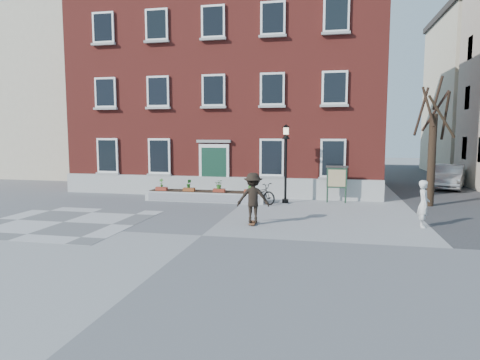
% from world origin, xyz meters
% --- Properties ---
extents(ground, '(100.00, 100.00, 0.00)m').
position_xyz_m(ground, '(0.00, 0.00, 0.00)').
color(ground, gray).
rests_on(ground, ground).
extents(checker_patch, '(6.00, 6.00, 0.01)m').
position_xyz_m(checker_patch, '(-6.00, 1.00, 0.01)').
color(checker_patch, '#5C5C5F').
rests_on(checker_patch, ground).
extents(distant_building, '(10.00, 12.00, 13.00)m').
position_xyz_m(distant_building, '(-18.00, 20.00, 6.50)').
color(distant_building, beige).
rests_on(distant_building, ground).
extents(bicycle, '(2.11, 1.58, 1.06)m').
position_xyz_m(bicycle, '(0.81, 6.95, 0.53)').
color(bicycle, black).
rests_on(bicycle, ground).
extents(parked_car, '(3.04, 4.88, 1.52)m').
position_xyz_m(parked_car, '(11.62, 15.11, 0.76)').
color(parked_car, silver).
rests_on(parked_car, ground).
extents(bystander, '(0.46, 0.67, 1.77)m').
position_xyz_m(bystander, '(7.70, 2.98, 0.88)').
color(bystander, silver).
rests_on(bystander, ground).
extents(brick_building, '(18.40, 10.85, 12.60)m').
position_xyz_m(brick_building, '(-2.00, 13.98, 6.30)').
color(brick_building, maroon).
rests_on(brick_building, ground).
extents(planter_assembly, '(6.20, 1.12, 1.15)m').
position_xyz_m(planter_assembly, '(-1.99, 7.18, 0.31)').
color(planter_assembly, beige).
rests_on(planter_assembly, ground).
extents(bare_tree, '(1.83, 1.83, 6.16)m').
position_xyz_m(bare_tree, '(9.01, 8.01, 2.79)').
color(bare_tree, '#302115').
rests_on(bare_tree, ground).
extents(lamp_post, '(0.40, 0.40, 3.93)m').
position_xyz_m(lamp_post, '(2.10, 7.46, 2.54)').
color(lamp_post, black).
rests_on(lamp_post, ground).
extents(notice_board, '(1.10, 0.16, 1.87)m').
position_xyz_m(notice_board, '(4.61, 8.09, 1.26)').
color(notice_board, '#193323').
rests_on(notice_board, ground).
extents(skateboarder, '(1.34, 0.90, 2.00)m').
position_xyz_m(skateboarder, '(1.40, 2.16, 1.03)').
color(skateboarder, brown).
rests_on(skateboarder, ground).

